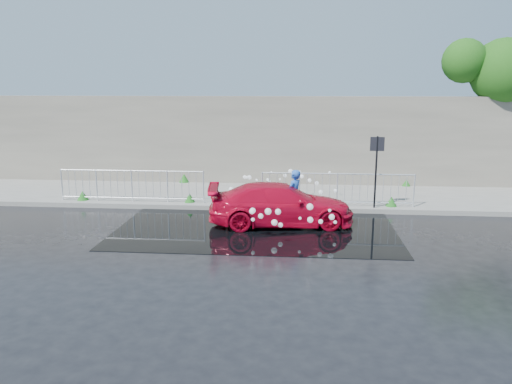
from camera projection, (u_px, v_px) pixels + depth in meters
ground at (235, 237)px, 13.69m from camera, size 90.00×90.00×0.00m
pavement at (252, 195)px, 18.55m from camera, size 30.00×4.00×0.15m
curb at (246, 208)px, 16.60m from camera, size 30.00×0.25×0.16m
retaining_wall at (257, 140)px, 20.30m from camera, size 30.00×0.60×3.50m
puddle at (256, 227)px, 14.62m from camera, size 8.00×5.00×0.01m
sign_post at (376, 160)px, 15.99m from camera, size 0.45×0.06×2.50m
tree at (508, 67)px, 19.09m from camera, size 4.85×2.54×6.20m
railing_left at (132, 185)px, 17.14m from camera, size 5.05×0.05×1.10m
railing_right at (337, 188)px, 16.55m from camera, size 5.05×0.05×1.10m
weeds at (244, 192)px, 17.97m from camera, size 12.17×3.93×0.39m
water_spray at (282, 198)px, 15.35m from camera, size 3.60×5.52×1.05m
red_car at (281, 204)px, 14.79m from camera, size 4.46×2.26×1.24m
person at (294, 196)px, 15.14m from camera, size 0.63×0.69×1.59m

